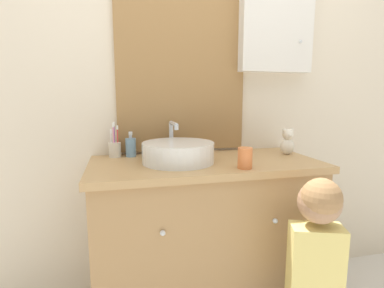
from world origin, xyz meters
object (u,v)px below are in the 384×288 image
at_px(toothbrush_holder, 115,148).
at_px(teddy_bear, 288,142).
at_px(soap_dispenser, 131,147).
at_px(child_figure, 316,258).
at_px(sink_basin, 178,152).
at_px(drinking_cup, 245,158).

xyz_separation_m(toothbrush_holder, teddy_bear, (0.97, -0.16, 0.02)).
xyz_separation_m(soap_dispenser, teddy_bear, (0.88, -0.15, 0.02)).
xyz_separation_m(toothbrush_holder, child_figure, (0.81, -0.67, -0.39)).
bearing_deg(teddy_bear, sink_basin, -175.11).
bearing_deg(teddy_bear, drinking_cup, -145.70).
height_order(soap_dispenser, teddy_bear, teddy_bear).
bearing_deg(teddy_bear, soap_dispenser, 170.25).
bearing_deg(teddy_bear, child_figure, -106.75).
bearing_deg(child_figure, sink_basin, 137.45).
bearing_deg(soap_dispenser, teddy_bear, -9.75).
height_order(sink_basin, drinking_cup, sink_basin).
xyz_separation_m(sink_basin, toothbrush_holder, (-0.31, 0.21, -0.01)).
bearing_deg(soap_dispenser, drinking_cup, -38.77).
bearing_deg(child_figure, toothbrush_holder, 140.47).
bearing_deg(sink_basin, drinking_cup, -35.68).
xyz_separation_m(sink_basin, drinking_cup, (0.28, -0.20, -0.01)).
bearing_deg(drinking_cup, soap_dispenser, 141.23).
xyz_separation_m(soap_dispenser, drinking_cup, (0.51, -0.41, -0.01)).
xyz_separation_m(sink_basin, teddy_bear, (0.65, 0.06, 0.02)).
distance_m(toothbrush_holder, drinking_cup, 0.72).
relative_size(teddy_bear, drinking_cup, 1.54).
bearing_deg(drinking_cup, toothbrush_holder, 145.12).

